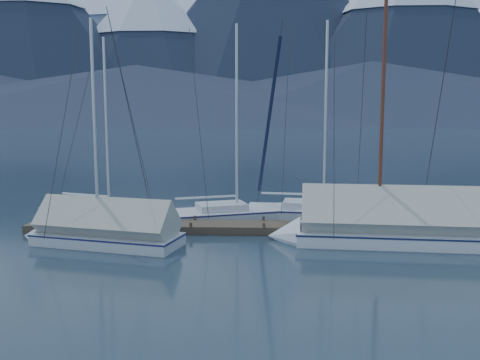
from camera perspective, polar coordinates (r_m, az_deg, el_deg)
name	(u,v)px	position (r m, az deg, el deg)	size (l,w,h in m)	color
ground	(238,243)	(19.65, -0.18, -7.12)	(1000.00, 1000.00, 0.00)	#152330
mountain_range	(261,43)	(393.17, 2.36, 15.16)	(877.00, 584.00, 150.50)	#475675
dock	(240,229)	(21.56, 0.00, -5.52)	(18.00, 1.50, 0.54)	#382D23
mooring_posts	(228,223)	(21.53, -1.33, -4.88)	(15.12, 1.52, 0.35)	#382D23
sailboat_open_left	(118,215)	(24.82, -13.54, -3.89)	(7.28, 4.24, 9.29)	white
sailboat_open_mid	(247,215)	(24.25, 0.82, -3.92)	(7.76, 4.42, 9.90)	silver
sailboat_open_right	(335,215)	(24.61, 10.59, -3.87)	(7.87, 3.48, 10.10)	silver
sailboat_covered_near	(373,229)	(20.35, 14.76, -5.30)	(8.52, 3.62, 10.80)	white
sailboat_covered_far	(95,232)	(20.21, -15.92, -5.68)	(6.85, 3.54, 9.22)	silver
person	(308,204)	(21.59, 7.68, -2.65)	(0.62, 0.41, 1.69)	black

